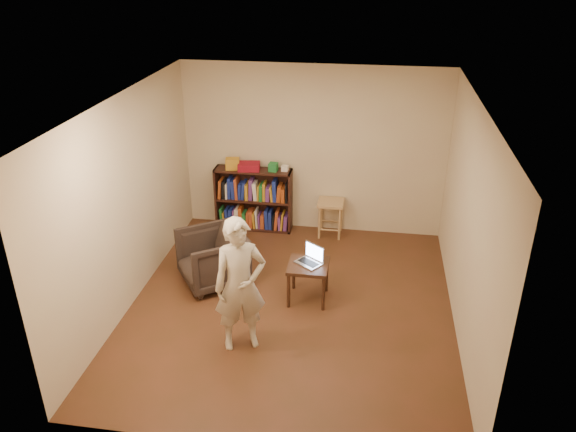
% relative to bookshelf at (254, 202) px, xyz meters
% --- Properties ---
extents(floor, '(4.50, 4.50, 0.00)m').
position_rel_bookshelf_xyz_m(floor, '(0.91, -2.09, -0.44)').
color(floor, '#462B16').
rests_on(floor, ground).
extents(ceiling, '(4.50, 4.50, 0.00)m').
position_rel_bookshelf_xyz_m(ceiling, '(0.91, -2.09, 2.16)').
color(ceiling, white).
rests_on(ceiling, wall_back).
extents(wall_back, '(4.00, 0.00, 4.00)m').
position_rel_bookshelf_xyz_m(wall_back, '(0.91, 0.16, 0.86)').
color(wall_back, beige).
rests_on(wall_back, floor).
extents(wall_left, '(0.00, 4.50, 4.50)m').
position_rel_bookshelf_xyz_m(wall_left, '(-1.09, -2.09, 0.86)').
color(wall_left, beige).
rests_on(wall_left, floor).
extents(wall_right, '(0.00, 4.50, 4.50)m').
position_rel_bookshelf_xyz_m(wall_right, '(2.91, -2.09, 0.86)').
color(wall_right, beige).
rests_on(wall_right, floor).
extents(bookshelf, '(1.20, 0.30, 1.00)m').
position_rel_bookshelf_xyz_m(bookshelf, '(0.00, 0.00, 0.00)').
color(bookshelf, black).
rests_on(bookshelf, floor).
extents(box_yellow, '(0.24, 0.19, 0.17)m').
position_rel_bookshelf_xyz_m(box_yellow, '(-0.31, -0.03, 0.65)').
color(box_yellow, gold).
rests_on(box_yellow, bookshelf).
extents(red_cloth, '(0.36, 0.28, 0.11)m').
position_rel_bookshelf_xyz_m(red_cloth, '(-0.06, -0.03, 0.62)').
color(red_cloth, maroon).
rests_on(red_cloth, bookshelf).
extents(box_green, '(0.14, 0.14, 0.13)m').
position_rel_bookshelf_xyz_m(box_green, '(0.32, -0.02, 0.62)').
color(box_green, '#1F7533').
rests_on(box_green, bookshelf).
extents(box_white, '(0.11, 0.11, 0.08)m').
position_rel_bookshelf_xyz_m(box_white, '(0.50, 0.01, 0.60)').
color(box_white, white).
rests_on(box_white, bookshelf).
extents(stool, '(0.39, 0.39, 0.57)m').
position_rel_bookshelf_xyz_m(stool, '(1.22, -0.06, 0.02)').
color(stool, tan).
rests_on(stool, floor).
extents(armchair, '(1.12, 1.11, 0.74)m').
position_rel_bookshelf_xyz_m(armchair, '(-0.20, -1.69, -0.07)').
color(armchair, '#322821').
rests_on(armchair, floor).
extents(side_table, '(0.50, 0.50, 0.51)m').
position_rel_bookshelf_xyz_m(side_table, '(1.10, -1.89, -0.01)').
color(side_table, black).
rests_on(side_table, floor).
extents(laptop, '(0.39, 0.37, 0.24)m').
position_rel_bookshelf_xyz_m(laptop, '(1.13, -1.84, 0.13)').
color(laptop, '#B2B2B7').
rests_on(laptop, side_table).
extents(person, '(0.68, 0.57, 1.57)m').
position_rel_bookshelf_xyz_m(person, '(0.48, -2.91, 0.35)').
color(person, beige).
rests_on(person, floor).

